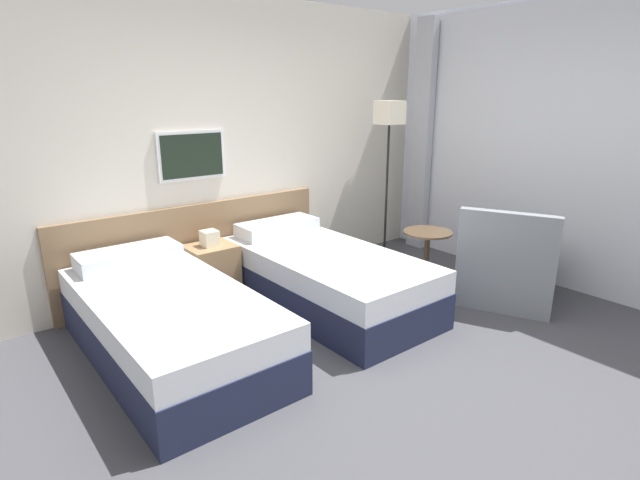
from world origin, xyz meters
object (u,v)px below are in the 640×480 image
object	(u,v)px
bed_near_window	(326,277)
side_table	(427,250)
nightstand	(212,271)
armchair	(508,270)
floor_lamp	(389,128)
bed_near_door	(169,323)

from	to	relation	value
bed_near_window	side_table	world-z (taller)	bed_near_window
nightstand	armchair	size ratio (longest dim) A/B	0.61
floor_lamp	side_table	xyz separation A→B (m)	(-0.29, -0.82, -1.06)
bed_near_window	armchair	xyz separation A→B (m)	(1.38, -0.95, 0.02)
bed_near_door	nightstand	bearing A→B (deg)	46.37
nightstand	floor_lamp	world-z (taller)	floor_lamp
bed_near_window	armchair	distance (m)	1.67
bed_near_window	bed_near_door	bearing A→B (deg)	180.00
bed_near_door	nightstand	distance (m)	1.05
bed_near_door	armchair	distance (m)	2.98
bed_near_window	armchair	size ratio (longest dim) A/B	1.86
bed_near_window	floor_lamp	size ratio (longest dim) A/B	1.14
bed_near_window	side_table	size ratio (longest dim) A/B	3.33
bed_near_window	side_table	distance (m)	1.01
bed_near_door	floor_lamp	bearing A→B (deg)	9.54
bed_near_window	floor_lamp	distance (m)	1.78
side_table	armchair	xyz separation A→B (m)	(0.45, -0.58, -0.14)
bed_near_door	armchair	size ratio (longest dim) A/B	1.86
bed_near_door	side_table	distance (m)	2.41
bed_near_door	armchair	world-z (taller)	armchair
bed_near_door	bed_near_window	world-z (taller)	same
floor_lamp	armchair	xyz separation A→B (m)	(0.16, -1.40, -1.20)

